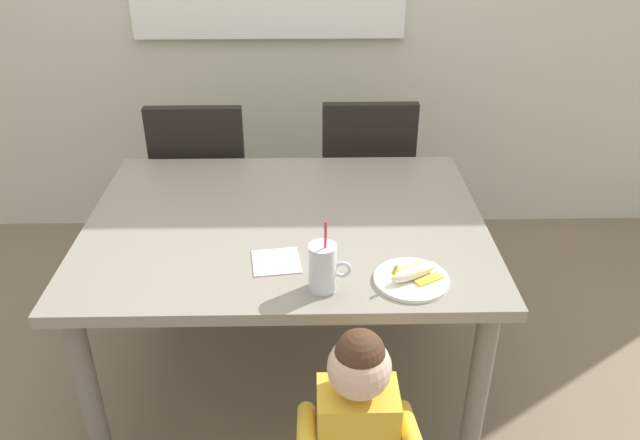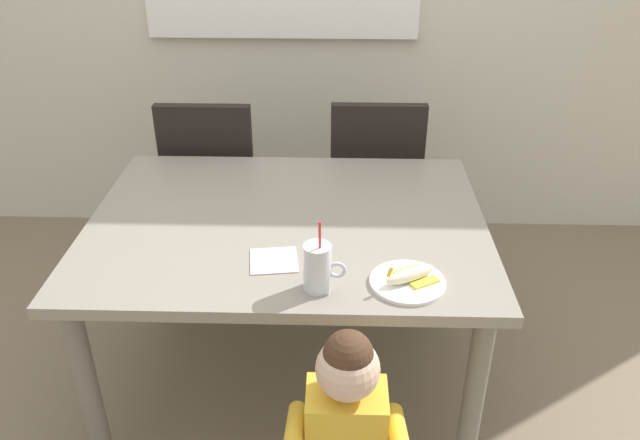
{
  "view_description": "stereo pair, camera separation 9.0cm",
  "coord_description": "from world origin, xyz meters",
  "px_view_note": "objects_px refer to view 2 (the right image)",
  "views": [
    {
      "loc": [
        0.09,
        -1.95,
        1.86
      ],
      "look_at": [
        0.12,
        -0.11,
        0.82
      ],
      "focal_mm": 35.31,
      "sensor_mm": 36.0,
      "label": 1
    },
    {
      "loc": [
        0.18,
        -1.95,
        1.86
      ],
      "look_at": [
        0.12,
        -0.11,
        0.82
      ],
      "focal_mm": 35.31,
      "sensor_mm": 36.0,
      "label": 2
    }
  ],
  "objects_px": {
    "dining_table": "(288,241)",
    "milk_cup": "(318,270)",
    "peeled_banana": "(411,275)",
    "paper_napkin": "(274,260)",
    "dining_chair_left": "(214,181)",
    "dining_chair_right": "(374,180)",
    "snack_plate": "(407,282)",
    "toddler_standing": "(346,424)"
  },
  "relations": [
    {
      "from": "dining_chair_right",
      "to": "peeled_banana",
      "type": "distance_m",
      "value": 1.18
    },
    {
      "from": "toddler_standing",
      "to": "paper_napkin",
      "type": "relative_size",
      "value": 5.59
    },
    {
      "from": "paper_napkin",
      "to": "toddler_standing",
      "type": "bearing_deg",
      "value": -62.83
    },
    {
      "from": "toddler_standing",
      "to": "snack_plate",
      "type": "relative_size",
      "value": 3.64
    },
    {
      "from": "dining_chair_right",
      "to": "milk_cup",
      "type": "relative_size",
      "value": 3.84
    },
    {
      "from": "dining_chair_left",
      "to": "dining_chair_right",
      "type": "distance_m",
      "value": 0.77
    },
    {
      "from": "dining_chair_right",
      "to": "paper_napkin",
      "type": "bearing_deg",
      "value": 70.01
    },
    {
      "from": "toddler_standing",
      "to": "milk_cup",
      "type": "relative_size",
      "value": 3.35
    },
    {
      "from": "dining_chair_left",
      "to": "dining_table",
      "type": "bearing_deg",
      "value": 119.2
    },
    {
      "from": "dining_chair_left",
      "to": "peeled_banana",
      "type": "bearing_deg",
      "value": 126.07
    },
    {
      "from": "toddler_standing",
      "to": "milk_cup",
      "type": "height_order",
      "value": "milk_cup"
    },
    {
      "from": "dining_table",
      "to": "snack_plate",
      "type": "height_order",
      "value": "snack_plate"
    },
    {
      "from": "dining_chair_right",
      "to": "peeled_banana",
      "type": "bearing_deg",
      "value": 92.32
    },
    {
      "from": "dining_chair_right",
      "to": "toddler_standing",
      "type": "xyz_separation_m",
      "value": [
        -0.14,
        -1.49,
        -0.02
      ]
    },
    {
      "from": "dining_table",
      "to": "milk_cup",
      "type": "xyz_separation_m",
      "value": [
        0.12,
        -0.42,
        0.16
      ]
    },
    {
      "from": "dining_chair_right",
      "to": "milk_cup",
      "type": "distance_m",
      "value": 1.24
    },
    {
      "from": "peeled_banana",
      "to": "paper_napkin",
      "type": "relative_size",
      "value": 1.17
    },
    {
      "from": "toddler_standing",
      "to": "peeled_banana",
      "type": "bearing_deg",
      "value": 60.94
    },
    {
      "from": "dining_table",
      "to": "milk_cup",
      "type": "height_order",
      "value": "milk_cup"
    },
    {
      "from": "snack_plate",
      "to": "milk_cup",
      "type": "bearing_deg",
      "value": -173.36
    },
    {
      "from": "dining_chair_left",
      "to": "toddler_standing",
      "type": "relative_size",
      "value": 1.15
    },
    {
      "from": "dining_chair_left",
      "to": "milk_cup",
      "type": "relative_size",
      "value": 3.84
    },
    {
      "from": "toddler_standing",
      "to": "paper_napkin",
      "type": "distance_m",
      "value": 0.56
    },
    {
      "from": "snack_plate",
      "to": "paper_napkin",
      "type": "distance_m",
      "value": 0.43
    },
    {
      "from": "dining_chair_right",
      "to": "dining_table",
      "type": "bearing_deg",
      "value": 65.08
    },
    {
      "from": "dining_chair_left",
      "to": "dining_chair_right",
      "type": "relative_size",
      "value": 1.0
    },
    {
      "from": "snack_plate",
      "to": "paper_napkin",
      "type": "xyz_separation_m",
      "value": [
        -0.42,
        0.11,
        -0.0
      ]
    },
    {
      "from": "dining_table",
      "to": "dining_chair_right",
      "type": "height_order",
      "value": "dining_chair_right"
    },
    {
      "from": "milk_cup",
      "to": "dining_chair_left",
      "type": "bearing_deg",
      "value": 114.9
    },
    {
      "from": "snack_plate",
      "to": "dining_table",
      "type": "bearing_deg",
      "value": 135.63
    },
    {
      "from": "dining_table",
      "to": "toddler_standing",
      "type": "xyz_separation_m",
      "value": [
        0.21,
        -0.73,
        -0.14
      ]
    },
    {
      "from": "dining_table",
      "to": "snack_plate",
      "type": "bearing_deg",
      "value": -44.37
    },
    {
      "from": "dining_chair_right",
      "to": "paper_napkin",
      "type": "relative_size",
      "value": 6.4
    },
    {
      "from": "snack_plate",
      "to": "peeled_banana",
      "type": "bearing_deg",
      "value": 20.52
    },
    {
      "from": "snack_plate",
      "to": "peeled_banana",
      "type": "height_order",
      "value": "peeled_banana"
    },
    {
      "from": "dining_chair_left",
      "to": "paper_napkin",
      "type": "relative_size",
      "value": 6.4
    },
    {
      "from": "milk_cup",
      "to": "peeled_banana",
      "type": "distance_m",
      "value": 0.28
    },
    {
      "from": "snack_plate",
      "to": "paper_napkin",
      "type": "height_order",
      "value": "snack_plate"
    },
    {
      "from": "dining_chair_right",
      "to": "toddler_standing",
      "type": "distance_m",
      "value": 1.5
    },
    {
      "from": "dining_table",
      "to": "paper_napkin",
      "type": "height_order",
      "value": "paper_napkin"
    },
    {
      "from": "peeled_banana",
      "to": "paper_napkin",
      "type": "bearing_deg",
      "value": 165.51
    },
    {
      "from": "dining_chair_left",
      "to": "paper_napkin",
      "type": "distance_m",
      "value": 1.1
    }
  ]
}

